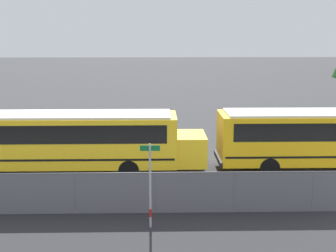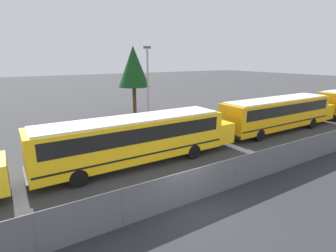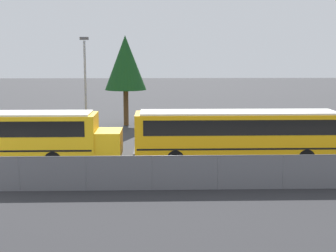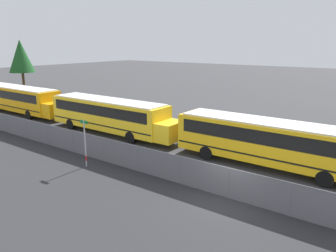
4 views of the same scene
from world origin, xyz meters
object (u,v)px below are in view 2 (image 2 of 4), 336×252
Objects in this scene: light_pole at (148,86)px; tree_1 at (133,67)px; school_bus_3 at (138,136)px; school_bus_4 at (280,112)px.

tree_1 is at bearing 73.64° from light_pole.
school_bus_4 is at bearing 0.80° from school_bus_3.
light_pole is (-10.05, 6.36, 2.32)m from school_bus_4.
school_bus_3 is 8.11m from light_pole.
light_pole is (4.18, 6.55, 2.32)m from school_bus_3.
school_bus_3 is 1.82× the size of light_pole.
school_bus_3 is 1.72× the size of tree_1.
school_bus_3 is at bearing -179.20° from school_bus_4.
light_pole reaches higher than school_bus_4.
light_pole is at bearing 57.47° from school_bus_3.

